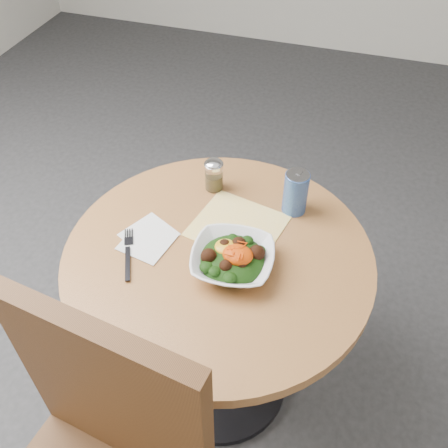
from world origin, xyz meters
name	(u,v)px	position (x,y,z in m)	size (l,w,h in m)	color
ground	(220,379)	(0.00, 0.00, 0.00)	(6.00, 6.00, 0.00)	#2C2C2E
table	(219,294)	(0.00, 0.00, 0.55)	(0.90, 0.90, 0.75)	black
cloth_napkin	(238,226)	(0.02, 0.12, 0.75)	(0.26, 0.24, 0.00)	#E8AE0C
paper_napkins	(148,238)	(-0.22, -0.01, 0.75)	(0.18, 0.20, 0.00)	silver
salad_bowl	(233,259)	(0.06, -0.04, 0.78)	(0.25, 0.25, 0.09)	white
fork	(128,252)	(-0.25, -0.08, 0.76)	(0.10, 0.19, 0.00)	black
spice_shaker	(214,175)	(-0.10, 0.27, 0.81)	(0.06, 0.06, 0.11)	silver
beverage_can	(296,192)	(0.17, 0.24, 0.82)	(0.08, 0.08, 0.14)	navy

